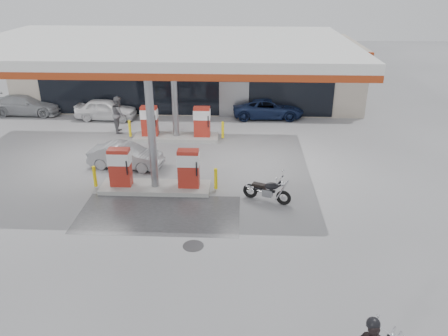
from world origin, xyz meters
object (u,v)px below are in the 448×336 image
at_px(parked_car_right, 268,108).
at_px(parked_motorcycle, 268,191).
at_px(hatchback_silver, 126,156).
at_px(pump_island_near, 155,174).
at_px(parked_car_left, 27,104).
at_px(pump_island_far, 176,126).
at_px(attendant, 119,114).
at_px(sedan_white, 106,109).

bearing_deg(parked_car_right, parked_motorcycle, 175.29).
bearing_deg(parked_motorcycle, hatchback_silver, 176.58).
relative_size(pump_island_near, parked_car_left, 1.18).
bearing_deg(parked_car_right, pump_island_near, 151.08).
xyz_separation_m(pump_island_far, parked_car_left, (-10.00, 4.00, -0.08)).
relative_size(pump_island_near, attendant, 2.54).
height_order(attendant, parked_car_left, attendant).
distance_m(attendant, parked_car_left, 7.34).
height_order(parked_motorcycle, attendant, attendant).
bearing_deg(parked_car_right, parked_car_left, 88.10).
relative_size(parked_motorcycle, hatchback_silver, 0.56).
bearing_deg(parked_car_left, sedan_white, -97.14).
distance_m(parked_motorcycle, hatchback_silver, 7.01).
xyz_separation_m(pump_island_far, sedan_white, (-4.74, 3.20, -0.09)).
bearing_deg(parked_car_right, pump_island_far, 126.20).
bearing_deg(attendant, pump_island_near, -170.20).
bearing_deg(pump_island_near, parked_motorcycle, -10.09).
height_order(pump_island_near, hatchback_silver, pump_island_near).
bearing_deg(sedan_white, pump_island_near, -150.73).
bearing_deg(pump_island_far, sedan_white, 145.99).
bearing_deg(parked_car_left, hatchback_silver, -131.92).
bearing_deg(pump_island_far, parked_car_right, 38.10).
bearing_deg(parked_car_left, pump_island_far, -110.30).
relative_size(parked_motorcycle, parked_car_left, 0.43).
bearing_deg(attendant, parked_car_left, 50.35).
height_order(sedan_white, parked_car_right, sedan_white).
distance_m(parked_motorcycle, parked_car_left, 18.15).
bearing_deg(sedan_white, hatchback_silver, -154.91).
xyz_separation_m(pump_island_near, attendant, (-3.31, 7.00, 0.30)).
height_order(parked_motorcycle, parked_car_right, parked_car_right).
relative_size(attendant, hatchback_silver, 0.60).
xyz_separation_m(pump_island_far, parked_car_right, (5.10, 4.00, -0.11)).
bearing_deg(pump_island_near, sedan_white, 117.27).
distance_m(pump_island_near, sedan_white, 10.35).
bearing_deg(attendant, hatchback_silver, -177.60).
bearing_deg(parked_motorcycle, parked_car_left, 165.46).
bearing_deg(hatchback_silver, parked_motorcycle, -107.28).
xyz_separation_m(pump_island_near, parked_motorcycle, (4.57, -0.81, -0.26)).
relative_size(attendant, parked_car_right, 0.47).
xyz_separation_m(parked_motorcycle, parked_car_left, (-14.57, 10.81, 0.18)).
height_order(pump_island_far, parked_motorcycle, pump_island_far).
xyz_separation_m(attendant, hatchback_silver, (1.55, -4.80, -0.46)).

